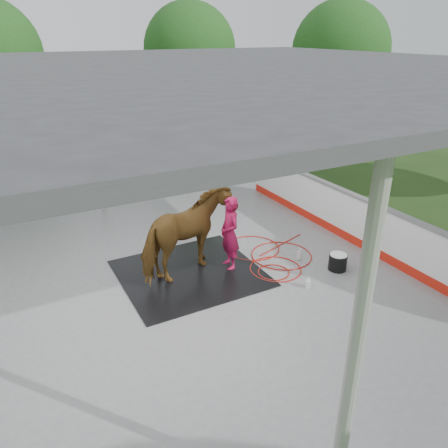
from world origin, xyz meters
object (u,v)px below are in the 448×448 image
handler (230,233)px  wash_bucket (338,262)px  dasher_board (351,219)px  horse (189,235)px

handler → wash_bucket: (1.91, -1.15, -0.59)m
dasher_board → wash_bucket: dasher_board is taller
horse → wash_bucket: (2.75, -1.28, -0.70)m
dasher_board → handler: (-3.10, 0.21, 0.23)m
dasher_board → horse: horse is taller
handler → horse: bearing=-94.7°
dasher_board → handler: bearing=176.1°
horse → wash_bucket: horse is taller
dasher_board → handler: size_ratio=5.19×
dasher_board → horse: size_ratio=3.95×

